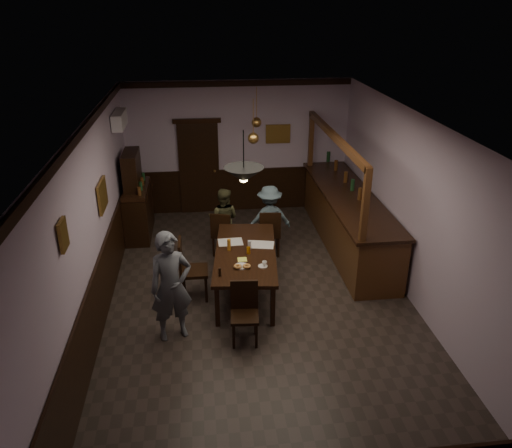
{
  "coord_description": "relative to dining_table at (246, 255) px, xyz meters",
  "views": [
    {
      "loc": [
        -0.87,
        -6.92,
        4.63
      ],
      "look_at": [
        0.01,
        0.6,
        1.15
      ],
      "focal_mm": 35.0,
      "sensor_mm": 36.0,
      "label": 1
    }
  ],
  "objects": [
    {
      "name": "sideboard",
      "position": [
        -2.02,
        2.49,
        0.04
      ],
      "size": [
        0.49,
        1.36,
        1.8
      ],
      "color": "black",
      "rests_on": "ground"
    },
    {
      "name": "chair_side",
      "position": [
        -0.95,
        -0.11,
        -0.11
      ],
      "size": [
        0.46,
        0.46,
        1.06
      ],
      "rotation": [
        0.0,
        0.0,
        1.56
      ],
      "color": "black",
      "rests_on": "ground"
    },
    {
      "name": "picture_left_large",
      "position": [
        -2.27,
        0.4,
        1.01
      ],
      "size": [
        0.04,
        0.62,
        0.48
      ],
      "color": "olive",
      "rests_on": "ground"
    },
    {
      "name": "water_glass",
      "position": [
        0.08,
        0.09,
        0.14
      ],
      "size": [
        0.06,
        0.06,
        0.15
      ],
      "primitive_type": "cylinder",
      "color": "silver",
      "rests_on": "dining_table"
    },
    {
      "name": "person_standing",
      "position": [
        -1.18,
        -1.13,
        0.16
      ],
      "size": [
        0.71,
        0.57,
        1.69
      ],
      "primitive_type": "imported",
      "rotation": [
        0.0,
        0.0,
        0.3
      ],
      "color": "#555961",
      "rests_on": "ground"
    },
    {
      "name": "newspaper_left",
      "position": [
        -0.23,
        0.36,
        0.07
      ],
      "size": [
        0.43,
        0.31,
        0.01
      ],
      "primitive_type": "cube",
      "rotation": [
        0.0,
        0.0,
        0.03
      ],
      "color": "silver",
      "rests_on": "dining_table"
    },
    {
      "name": "picture_left_small",
      "position": [
        -2.27,
        -2.0,
        1.46
      ],
      "size": [
        0.04,
        0.28,
        0.36
      ],
      "color": "olive",
      "rests_on": "ground"
    },
    {
      "name": "napkin",
      "position": [
        -0.08,
        -0.28,
        0.07
      ],
      "size": [
        0.17,
        0.17,
        0.0
      ],
      "primitive_type": "cube",
      "rotation": [
        0.0,
        0.0,
        -0.11
      ],
      "color": "#F4FF5D",
      "rests_on": "dining_table"
    },
    {
      "name": "picture_back",
      "position": [
        1.09,
        3.56,
        1.11
      ],
      "size": [
        0.55,
        0.04,
        0.42
      ],
      "color": "olive",
      "rests_on": "ground"
    },
    {
      "name": "pendant_iron",
      "position": [
        -0.09,
        -0.8,
        1.68
      ],
      "size": [
        0.56,
        0.56,
        0.74
      ],
      "color": "black",
      "rests_on": "ground"
    },
    {
      "name": "room",
      "position": [
        0.19,
        -0.4,
        0.81
      ],
      "size": [
        5.01,
        8.01,
        3.01
      ],
      "color": "#2D2621",
      "rests_on": "ground"
    },
    {
      "name": "soda_can",
      "position": [
        0.04,
        -0.08,
        0.12
      ],
      "size": [
        0.07,
        0.07,
        0.12
      ],
      "primitive_type": "cylinder",
      "color": "orange",
      "rests_on": "dining_table"
    },
    {
      "name": "pendant_brass_far",
      "position": [
        0.49,
        2.59,
        1.61
      ],
      "size": [
        0.2,
        0.2,
        0.81
      ],
      "color": "#BF8C3F",
      "rests_on": "ground"
    },
    {
      "name": "pastry_ring_a",
      "position": [
        -0.17,
        -0.55,
        0.1
      ],
      "size": [
        0.13,
        0.13,
        0.04
      ],
      "primitive_type": "torus",
      "color": "#C68C47",
      "rests_on": "pastry_plate"
    },
    {
      "name": "chair_far_left",
      "position": [
        -0.32,
        1.32,
        -0.19
      ],
      "size": [
        0.49,
        0.49,
        0.91
      ],
      "rotation": [
        0.0,
        0.0,
        2.83
      ],
      "color": "black",
      "rests_on": "ground"
    },
    {
      "name": "pendant_brass_mid",
      "position": [
        0.29,
        1.39,
        1.61
      ],
      "size": [
        0.2,
        0.2,
        0.81
      ],
      "color": "#BF8C3F",
      "rests_on": "ground"
    },
    {
      "name": "door_back",
      "position": [
        -0.71,
        3.55,
        0.36
      ],
      "size": [
        0.9,
        0.06,
        2.1
      ],
      "primitive_type": "cube",
      "color": "black",
      "rests_on": "ground"
    },
    {
      "name": "pepper_mill",
      "position": [
        -0.46,
        -0.75,
        0.13
      ],
      "size": [
        0.04,
        0.04,
        0.14
      ],
      "primitive_type": "cylinder",
      "color": "black",
      "rests_on": "dining_table"
    },
    {
      "name": "beer_glass",
      "position": [
        -0.27,
        0.08,
        0.16
      ],
      "size": [
        0.06,
        0.06,
        0.2
      ],
      "primitive_type": "cylinder",
      "color": "#BF721E",
      "rests_on": "dining_table"
    },
    {
      "name": "chair_near",
      "position": [
        -0.15,
        -1.32,
        -0.18
      ],
      "size": [
        0.43,
        0.43,
        0.92
      ],
      "rotation": [
        0.0,
        0.0,
        -0.08
      ],
      "color": "black",
      "rests_on": "ground"
    },
    {
      "name": "person_seated_right",
      "position": [
        0.61,
        1.49,
        -0.02
      ],
      "size": [
        0.89,
        0.55,
        1.33
      ],
      "primitive_type": "imported",
      "rotation": [
        0.0,
        0.0,
        3.21
      ],
      "color": "slate",
      "rests_on": "ground"
    },
    {
      "name": "newspaper_right",
      "position": [
        0.3,
        0.2,
        0.07
      ],
      "size": [
        0.47,
        0.38,
        0.01
      ],
      "primitive_type": "cube",
      "rotation": [
        0.0,
        0.0,
        -0.21
      ],
      "color": "silver",
      "rests_on": "dining_table"
    },
    {
      "name": "ac_unit",
      "position": [
        -2.19,
        2.5,
        1.76
      ],
      "size": [
        0.2,
        0.85,
        0.3
      ],
      "color": "white",
      "rests_on": "ground"
    },
    {
      "name": "bar_counter",
      "position": [
        2.18,
        1.46,
        -0.1
      ],
      "size": [
        0.96,
        4.15,
        2.33
      ],
      "color": "#442812",
      "rests_on": "ground"
    },
    {
      "name": "chair_far_right",
      "position": [
        0.59,
        1.22,
        -0.17
      ],
      "size": [
        0.45,
        0.45,
        0.94
      ],
      "rotation": [
        0.0,
        0.0,
        3.04
      ],
      "color": "black",
      "rests_on": "ground"
    },
    {
      "name": "person_seated_left",
      "position": [
        -0.28,
        1.59,
        -0.05
      ],
      "size": [
        0.74,
        0.65,
        1.28
      ],
      "primitive_type": "imported",
      "rotation": [
        0.0,
        0.0,
        2.84
      ],
      "color": "#4A4B2D",
      "rests_on": "ground"
    },
    {
      "name": "pastry_ring_b",
      "position": [
        -0.04,
        -0.56,
        0.1
      ],
      "size": [
        0.13,
        0.13,
        0.04
      ],
      "primitive_type": "torus",
      "color": "#C68C47",
      "rests_on": "pastry_plate"
    },
    {
      "name": "pastry_plate",
      "position": [
        -0.11,
        -0.5,
        0.07
      ],
      "size": [
        0.22,
        0.22,
        0.01
      ],
      "primitive_type": "cylinder",
      "color": "white",
      "rests_on": "dining_table"
    },
    {
      "name": "saucer",
      "position": [
        0.22,
        -0.54,
        0.07
      ],
      "size": [
        0.15,
        0.15,
        0.01
      ],
      "primitive_type": "cylinder",
      "color": "white",
      "rests_on": "dining_table"
    },
    {
      "name": "dining_table",
      "position": [
        0.0,
        0.0,
        0.0
      ],
      "size": [
        1.23,
        2.3,
        0.75
      ],
      "rotation": [
        0.0,
        0.0,
        -0.11
      ],
      "color": "black",
      "rests_on": "ground"
    },
    {
      "name": "coffee_cup",
      "position": [
        0.25,
        -0.54,
        0.11
      ],
      "size": [
        0.09,
        0.09,
        0.07
      ],
      "primitive_type": "imported",
      "rotation": [
        0.0,
        0.0,
        -0.11
      ],
      "color": "white",
      "rests_on": "saucer"
    }
  ]
}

